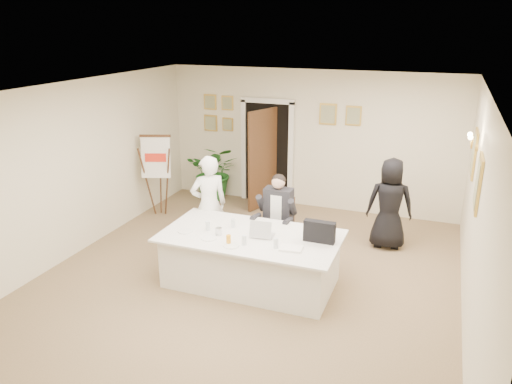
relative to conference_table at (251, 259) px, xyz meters
The scene contains 28 objects.
floor 0.40m from the conference_table, 169.35° to the left, with size 7.00×7.00×0.00m, color brown.
ceiling 2.41m from the conference_table, 169.35° to the left, with size 6.00×7.00×0.02m, color white.
wall_back 3.66m from the conference_table, 91.52° to the left, with size 6.00×0.10×2.80m, color beige.
wall_front 3.63m from the conference_table, 91.54° to the right, with size 6.00×0.10×2.80m, color beige.
wall_left 3.25m from the conference_table, behind, with size 0.10×7.00×2.80m, color beige.
wall_right 3.08m from the conference_table, ahead, with size 0.10×7.00×2.80m, color beige.
doorway 3.54m from the conference_table, 106.30° to the left, with size 1.14×0.86×2.20m.
pictures_back_wall 3.88m from the conference_table, 104.37° to the left, with size 3.40×0.06×0.80m, color gold, non-canonical shape.
pictures_right_wall 3.41m from the conference_table, 22.94° to the left, with size 0.06×2.20×0.80m, color gold, non-canonical shape.
wall_sconce 3.50m from the conference_table, 23.45° to the left, with size 0.20×0.30×0.24m, color gold, non-canonical shape.
conference_table is the anchor object (origin of this frame).
seated_man 1.02m from the conference_table, 85.51° to the left, with size 0.61×0.65×1.42m, color black, non-canonical shape.
flip_chart 3.33m from the conference_table, 144.59° to the left, with size 0.58×0.44×1.60m.
standing_man 1.37m from the conference_table, 143.23° to the left, with size 0.60×0.40×1.65m, color white.
standing_woman 2.67m from the conference_table, 49.77° to the left, with size 0.76×0.50×1.56m, color black.
potted_palm 3.84m from the conference_table, 123.05° to the left, with size 1.09×0.94×1.21m, color #226521.
laptop 0.55m from the conference_table, 10.51° to the left, with size 0.31×0.34×0.28m, color #B7BABC, non-canonical shape.
laptop_bag 1.11m from the conference_table, ahead, with size 0.43×0.12×0.30m, color black.
paper_stack 0.83m from the conference_table, 20.96° to the right, with size 0.30×0.21×0.03m, color white.
plate_left 1.04m from the conference_table, 166.41° to the right, with size 0.23×0.23×0.01m, color white.
plate_mid 0.71m from the conference_table, 146.65° to the right, with size 0.22×0.22×0.01m, color white.
plate_near 0.61m from the conference_table, 103.07° to the right, with size 0.21×0.21×0.01m, color white.
glass_a 0.79m from the conference_table, behind, with size 0.07×0.07×0.14m, color silver.
glass_b 0.57m from the conference_table, 83.33° to the right, with size 0.06×0.06×0.14m, color silver.
glass_c 0.71m from the conference_table, 31.03° to the right, with size 0.07×0.07×0.14m, color silver.
glass_d 0.59m from the conference_table, 154.81° to the left, with size 0.06×0.06×0.14m, color silver.
oj_glass 0.62m from the conference_table, 113.29° to the right, with size 0.06×0.06×0.13m, color orange.
steel_jug 0.63m from the conference_table, 158.69° to the right, with size 0.10×0.10×0.11m, color silver.
Camera 1 is at (2.49, -6.10, 3.65)m, focal length 35.00 mm.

